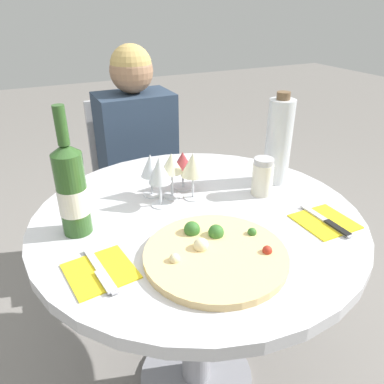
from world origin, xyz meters
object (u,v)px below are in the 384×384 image
(seated_diner, at_px, (144,185))
(wine_bottle, at_px, (72,190))
(pizza_large, at_px, (215,254))
(chair_behind_diner, at_px, (136,191))
(tall_carafe, at_px, (278,141))
(dining_table, at_px, (197,253))

(seated_diner, xyz_separation_m, wine_bottle, (-0.40, -0.63, 0.36))
(pizza_large, distance_m, wine_bottle, 0.41)
(chair_behind_diner, relative_size, seated_diner, 0.77)
(chair_behind_diner, relative_size, tall_carafe, 2.86)
(pizza_large, relative_size, tall_carafe, 1.15)
(dining_table, xyz_separation_m, pizza_large, (-0.06, -0.21, 0.16))
(wine_bottle, distance_m, tall_carafe, 0.69)
(seated_diner, bearing_deg, tall_carafe, 115.49)
(seated_diner, bearing_deg, chair_behind_diner, -90.00)
(pizza_large, xyz_separation_m, wine_bottle, (-0.28, 0.27, 0.12))
(tall_carafe, bearing_deg, chair_behind_diner, 111.04)
(dining_table, relative_size, pizza_large, 2.74)
(pizza_large, bearing_deg, seated_diner, 82.66)
(seated_diner, distance_m, pizza_large, 0.94)
(chair_behind_diner, relative_size, pizza_large, 2.49)
(dining_table, bearing_deg, pizza_large, -105.09)
(dining_table, height_order, chair_behind_diner, chair_behind_diner)
(seated_diner, relative_size, tall_carafe, 3.71)
(dining_table, relative_size, seated_diner, 0.85)
(chair_behind_diner, distance_m, pizza_large, 1.10)
(wine_bottle, relative_size, tall_carafe, 1.13)
(dining_table, bearing_deg, tall_carafe, 13.81)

